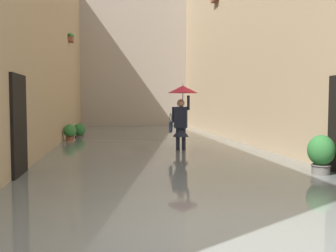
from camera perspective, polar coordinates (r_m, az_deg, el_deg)
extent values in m
plane|color=gray|center=(13.65, -2.63, -3.31)|extent=(60.00, 60.00, 0.00)
cube|color=slate|center=(13.64, -2.63, -2.89)|extent=(7.23, 25.33, 0.20)
cube|color=tan|center=(15.00, 13.95, 17.64)|extent=(1.80, 23.33, 10.61)
cube|color=tan|center=(13.97, -20.22, 13.40)|extent=(1.80, 23.33, 8.14)
cube|color=black|center=(8.00, -21.62, -0.57)|extent=(0.08, 1.10, 2.20)
cube|color=brown|center=(17.37, -14.46, 12.50)|extent=(0.20, 0.70, 0.18)
ellipsoid|color=#387F3D|center=(17.39, -14.46, 13.02)|extent=(0.28, 0.76, 0.24)
cube|color=#A89989|center=(24.62, -5.26, 15.67)|extent=(10.03, 1.80, 13.57)
cube|color=black|center=(11.57, 1.50, -4.32)|extent=(0.18, 0.26, 0.10)
cylinder|color=#1E2333|center=(11.52, 1.50, -2.19)|extent=(0.15, 0.15, 0.76)
cube|color=black|center=(11.54, 2.38, -4.34)|extent=(0.18, 0.26, 0.10)
cylinder|color=#1E2333|center=(11.49, 2.39, -2.21)|extent=(0.15, 0.15, 0.76)
cube|color=#1E2333|center=(11.45, 1.95, 1.30)|extent=(0.43, 0.33, 0.65)
cone|color=#1E2333|center=(11.48, 1.94, -0.91)|extent=(0.64, 0.64, 0.28)
sphere|color=tan|center=(11.44, 1.95, 3.47)|extent=(0.23, 0.23, 0.23)
cylinder|color=#1E2333|center=(11.41, 3.10, 3.51)|extent=(0.11, 0.11, 0.44)
cylinder|color=#1E2333|center=(11.49, 0.82, 1.72)|extent=(0.11, 0.11, 0.48)
cylinder|color=black|center=(11.44, 2.25, 4.24)|extent=(0.02, 0.02, 0.53)
cone|color=red|center=(11.44, 2.26, 5.56)|extent=(0.92, 0.92, 0.22)
cylinder|color=black|center=(11.45, 2.26, 6.26)|extent=(0.01, 0.01, 0.08)
cube|color=#334766|center=(11.50, 0.40, -0.20)|extent=(0.15, 0.28, 0.32)
torus|color=#334766|center=(11.49, 0.41, 1.20)|extent=(0.12, 0.29, 0.30)
cylinder|color=#66605B|center=(8.26, 22.05, -6.82)|extent=(0.36, 0.36, 0.38)
torus|color=#56524E|center=(8.23, 22.08, -5.52)|extent=(0.39, 0.39, 0.04)
ellipsoid|color=#2D7033|center=(8.19, 22.13, -3.40)|extent=(0.54, 0.54, 0.61)
cylinder|color=#9E563D|center=(14.77, -14.58, -2.26)|extent=(0.31, 0.31, 0.33)
torus|color=brown|center=(14.76, -14.59, -1.63)|extent=(0.35, 0.35, 0.04)
ellipsoid|color=#387F3D|center=(14.74, -14.60, -0.69)|extent=(0.48, 0.48, 0.49)
cylinder|color=#66605B|center=(16.01, -13.22, -1.91)|extent=(0.36, 0.36, 0.26)
torus|color=#56524E|center=(16.00, -13.22, -1.45)|extent=(0.40, 0.40, 0.04)
ellipsoid|color=#2D7033|center=(15.98, -13.24, -0.53)|extent=(0.48, 0.48, 0.52)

